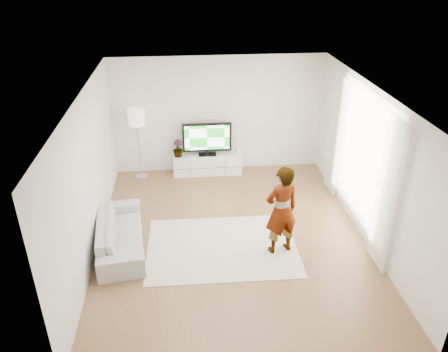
{
  "coord_description": "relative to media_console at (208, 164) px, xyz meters",
  "views": [
    {
      "loc": [
        -0.82,
        -6.82,
        4.88
      ],
      "look_at": [
        -0.12,
        0.4,
        1.11
      ],
      "focal_mm": 35.0,
      "sensor_mm": 36.0,
      "label": 1
    }
  ],
  "objects": [
    {
      "name": "floor",
      "position": [
        0.29,
        -2.76,
        -0.23
      ],
      "size": [
        6.0,
        6.0,
        0.0
      ],
      "primitive_type": "plane",
      "color": "#977044",
      "rests_on": "ground"
    },
    {
      "name": "ceiling",
      "position": [
        0.29,
        -2.76,
        2.57
      ],
      "size": [
        6.0,
        6.0,
        0.0
      ],
      "primitive_type": "plane",
      "color": "white",
      "rests_on": "wall_back"
    },
    {
      "name": "wall_left",
      "position": [
        -2.21,
        -2.76,
        1.17
      ],
      "size": [
        0.02,
        6.0,
        2.8
      ],
      "primitive_type": "cube",
      "color": "silver",
      "rests_on": "floor"
    },
    {
      "name": "wall_right",
      "position": [
        2.79,
        -2.76,
        1.17
      ],
      "size": [
        0.02,
        6.0,
        2.8
      ],
      "primitive_type": "cube",
      "color": "silver",
      "rests_on": "floor"
    },
    {
      "name": "wall_back",
      "position": [
        0.29,
        0.24,
        1.17
      ],
      "size": [
        5.0,
        0.02,
        2.8
      ],
      "primitive_type": "cube",
      "color": "silver",
      "rests_on": "floor"
    },
    {
      "name": "wall_front",
      "position": [
        0.29,
        -5.76,
        1.17
      ],
      "size": [
        5.0,
        0.02,
        2.8
      ],
      "primitive_type": "cube",
      "color": "silver",
      "rests_on": "floor"
    },
    {
      "name": "window",
      "position": [
        2.77,
        -2.46,
        1.22
      ],
      "size": [
        0.01,
        2.6,
        2.5
      ],
      "primitive_type": "cube",
      "color": "white",
      "rests_on": "wall_right"
    },
    {
      "name": "curtain_near",
      "position": [
        2.69,
        -3.76,
        1.12
      ],
      "size": [
        0.04,
        0.7,
        2.6
      ],
      "primitive_type": "cube",
      "color": "white",
      "rests_on": "floor"
    },
    {
      "name": "curtain_far",
      "position": [
        2.69,
        -1.16,
        1.12
      ],
      "size": [
        0.04,
        0.7,
        2.6
      ],
      "primitive_type": "cube",
      "color": "white",
      "rests_on": "floor"
    },
    {
      "name": "media_console",
      "position": [
        0.0,
        0.0,
        0.0
      ],
      "size": [
        1.65,
        0.47,
        0.47
      ],
      "color": "white",
      "rests_on": "floor"
    },
    {
      "name": "television",
      "position": [
        0.0,
        0.03,
        0.67
      ],
      "size": [
        1.17,
        0.23,
        0.81
      ],
      "color": "black",
      "rests_on": "media_console"
    },
    {
      "name": "game_console",
      "position": [
        0.72,
        -0.0,
        0.34
      ],
      "size": [
        0.07,
        0.16,
        0.21
      ],
      "rotation": [
        0.0,
        0.0,
        0.18
      ],
      "color": "white",
      "rests_on": "media_console"
    },
    {
      "name": "potted_plant",
      "position": [
        -0.7,
        0.0,
        0.44
      ],
      "size": [
        0.27,
        0.27,
        0.42
      ],
      "primitive_type": "imported",
      "rotation": [
        0.0,
        0.0,
        0.18
      ],
      "color": "#3F7238",
      "rests_on": "media_console"
    },
    {
      "name": "rug",
      "position": [
        0.07,
        -3.07,
        -0.23
      ],
      "size": [
        2.77,
        2.01,
        0.01
      ],
      "primitive_type": "cube",
      "rotation": [
        0.0,
        0.0,
        -0.02
      ],
      "color": "beige",
      "rests_on": "floor"
    },
    {
      "name": "player",
      "position": [
        1.09,
        -3.26,
        0.62
      ],
      "size": [
        0.7,
        0.56,
        1.69
      ],
      "primitive_type": "imported",
      "rotation": [
        0.0,
        0.0,
        3.42
      ],
      "color": "#334772",
      "rests_on": "rug"
    },
    {
      "name": "sofa",
      "position": [
        -1.77,
        -2.87,
        0.06
      ],
      "size": [
        1.02,
        2.1,
        0.59
      ],
      "primitive_type": "imported",
      "rotation": [
        0.0,
        0.0,
        1.69
      ],
      "color": "#AFAFAA",
      "rests_on": "floor"
    },
    {
      "name": "floor_lamp",
      "position": [
        -1.6,
        -0.06,
        1.21
      ],
      "size": [
        0.38,
        0.38,
        1.7
      ],
      "color": "silver",
      "rests_on": "floor"
    }
  ]
}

